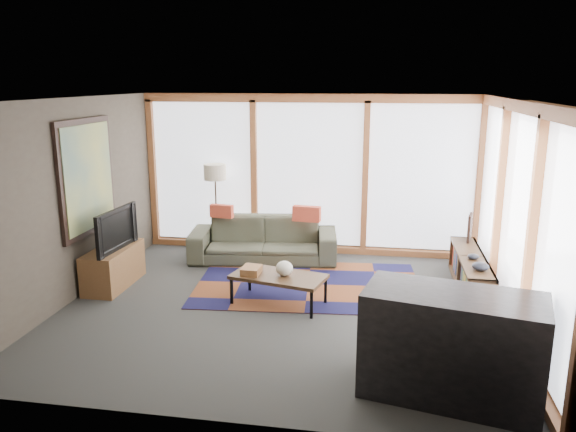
% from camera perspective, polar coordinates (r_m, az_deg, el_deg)
% --- Properties ---
extents(ground, '(5.50, 5.50, 0.00)m').
position_cam_1_polar(ground, '(7.23, -0.54, -9.25)').
color(ground, '#2B2B28').
rests_on(ground, ground).
extents(room_envelope, '(5.52, 5.02, 2.62)m').
position_cam_1_polar(room_envelope, '(7.26, 4.07, 3.53)').
color(room_envelope, '#3D342C').
rests_on(room_envelope, ground).
extents(rug, '(3.27, 2.26, 0.01)m').
position_cam_1_polar(rug, '(7.97, 2.06, -6.97)').
color(rug, brown).
rests_on(rug, ground).
extents(sofa, '(2.40, 1.18, 0.67)m').
position_cam_1_polar(sofa, '(8.96, -2.50, -2.39)').
color(sofa, '#3F3F2F').
rests_on(sofa, ground).
extents(pillow_left, '(0.39, 0.16, 0.21)m').
position_cam_1_polar(pillow_left, '(9.00, -6.75, 0.50)').
color(pillow_left, '#CA462E').
rests_on(pillow_left, sofa).
extents(pillow_right, '(0.45, 0.18, 0.24)m').
position_cam_1_polar(pillow_right, '(8.70, 1.91, 0.23)').
color(pillow_right, '#CA462E').
rests_on(pillow_right, sofa).
extents(floor_lamp, '(0.37, 0.37, 1.47)m').
position_cam_1_polar(floor_lamp, '(9.41, -7.32, 0.82)').
color(floor_lamp, black).
rests_on(floor_lamp, ground).
extents(coffee_table, '(1.28, 0.85, 0.39)m').
position_cam_1_polar(coffee_table, '(7.26, -0.95, -7.47)').
color(coffee_table, '#342215').
rests_on(coffee_table, ground).
extents(book_stack, '(0.24, 0.29, 0.09)m').
position_cam_1_polar(book_stack, '(7.23, -3.75, -5.53)').
color(book_stack, brown).
rests_on(book_stack, coffee_table).
extents(vase, '(0.24, 0.24, 0.19)m').
position_cam_1_polar(vase, '(7.15, -0.38, -5.34)').
color(vase, beige).
rests_on(vase, coffee_table).
extents(bookshelf, '(0.35, 1.94, 0.48)m').
position_cam_1_polar(bookshelf, '(8.12, 18.05, -5.50)').
color(bookshelf, '#342215').
rests_on(bookshelf, ground).
extents(bowl_a, '(0.24, 0.24, 0.11)m').
position_cam_1_polar(bowl_a, '(7.47, 18.97, -4.85)').
color(bowl_a, black).
rests_on(bowl_a, bookshelf).
extents(bowl_b, '(0.15, 0.15, 0.08)m').
position_cam_1_polar(bowl_b, '(7.89, 18.31, -3.94)').
color(bowl_b, black).
rests_on(bowl_b, bookshelf).
extents(shelf_picture, '(0.11, 0.31, 0.41)m').
position_cam_1_polar(shelf_picture, '(8.72, 17.97, -1.13)').
color(shelf_picture, black).
rests_on(shelf_picture, bookshelf).
extents(tv_console, '(0.46, 1.09, 0.55)m').
position_cam_1_polar(tv_console, '(8.23, -17.30, -4.95)').
color(tv_console, brown).
rests_on(tv_console, ground).
extents(television, '(0.20, 1.00, 0.57)m').
position_cam_1_polar(television, '(8.03, -17.59, -1.27)').
color(television, black).
rests_on(television, tv_console).
extents(bar_counter, '(1.69, 1.05, 0.99)m').
position_cam_1_polar(bar_counter, '(5.38, 16.29, -12.53)').
color(bar_counter, black).
rests_on(bar_counter, ground).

